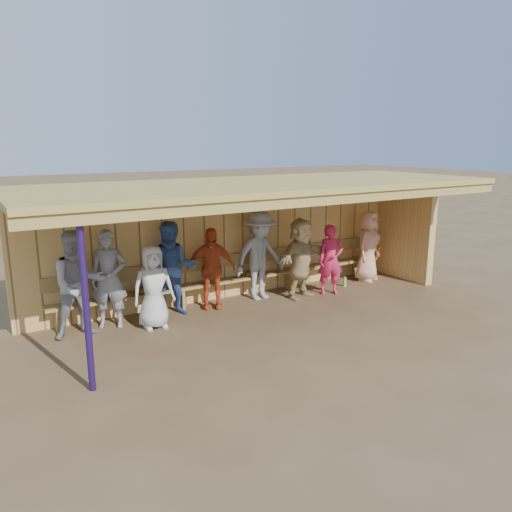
{
  "coord_description": "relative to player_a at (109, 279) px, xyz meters",
  "views": [
    {
      "loc": [
        -4.88,
        -7.7,
        3.23
      ],
      "look_at": [
        0.0,
        0.35,
        1.05
      ],
      "focal_mm": 35.0,
      "sensor_mm": 36.0,
      "label": 1
    }
  ],
  "objects": [
    {
      "name": "player_extra",
      "position": [
        -0.55,
        -0.19,
        0.04
      ],
      "size": [
        0.9,
        0.71,
        1.82
      ],
      "primitive_type": "imported",
      "rotation": [
        0.0,
        0.0,
        0.02
      ],
      "color": "gray",
      "rests_on": "ground"
    },
    {
      "name": "player_h",
      "position": [
        6.01,
        -0.11,
        -0.05
      ],
      "size": [
        0.94,
        0.78,
        1.65
      ],
      "primitive_type": "imported",
      "rotation": [
        0.0,
        0.0,
        0.38
      ],
      "color": "#E3A07F",
      "rests_on": "ground"
    },
    {
      "name": "dugout_equipment",
      "position": [
        2.36,
        0.18,
        -0.38
      ],
      "size": [
        5.96,
        0.62,
        0.8
      ],
      "color": "#C87617",
      "rests_on": "ground"
    },
    {
      "name": "player_e",
      "position": [
        3.1,
        0.0,
        0.05
      ],
      "size": [
        1.25,
        0.8,
        1.84
      ],
      "primitive_type": "imported",
      "rotation": [
        0.0,
        0.0,
        0.1
      ],
      "color": "gray",
      "rests_on": "ground"
    },
    {
      "name": "player_g",
      "position": [
        4.57,
        -0.5,
        -0.12
      ],
      "size": [
        0.64,
        0.54,
        1.51
      ],
      "primitive_type": "imported",
      "rotation": [
        0.0,
        0.0,
        -0.38
      ],
      "color": "#D2214D",
      "rests_on": "ground"
    },
    {
      "name": "bench",
      "position": [
        2.73,
        0.31,
        -0.35
      ],
      "size": [
        7.6,
        0.34,
        0.93
      ],
      "color": "#9D8043",
      "rests_on": "ground"
    },
    {
      "name": "player_b",
      "position": [
        0.64,
        -0.45,
        -0.13
      ],
      "size": [
        0.75,
        0.52,
        1.49
      ],
      "primitive_type": "imported",
      "rotation": [
        0.0,
        0.0,
        -0.06
      ],
      "color": "beige",
      "rests_on": "ground"
    },
    {
      "name": "player_c",
      "position": [
        1.19,
        0.0,
        0.02
      ],
      "size": [
        1.06,
        0.95,
        1.79
      ],
      "primitive_type": "imported",
      "rotation": [
        0.0,
        0.0,
        -0.38
      ],
      "color": "#38589B",
      "rests_on": "ground"
    },
    {
      "name": "player_f",
      "position": [
        3.88,
        -0.37,
        -0.02
      ],
      "size": [
        1.65,
        0.9,
        1.7
      ],
      "primitive_type": "imported",
      "rotation": [
        0.0,
        0.0,
        0.27
      ],
      "color": "tan",
      "rests_on": "ground"
    },
    {
      "name": "ground",
      "position": [
        2.73,
        -0.81,
        -0.87
      ],
      "size": [
        90.0,
        90.0,
        0.0
      ],
      "primitive_type": "plane",
      "color": "brown",
      "rests_on": "ground"
    },
    {
      "name": "dugout_structure",
      "position": [
        3.12,
        -0.12,
        0.82
      ],
      "size": [
        8.8,
        3.2,
        2.5
      ],
      "color": "tan",
      "rests_on": "ground"
    },
    {
      "name": "player_a",
      "position": [
        0.0,
        0.0,
        0.0
      ],
      "size": [
        0.75,
        0.65,
        1.75
      ],
      "primitive_type": "imported",
      "rotation": [
        0.0,
        0.0,
        -0.43
      ],
      "color": "gray",
      "rests_on": "ground"
    },
    {
      "name": "player_d",
      "position": [
        1.98,
        0.0,
        -0.07
      ],
      "size": [
        1.02,
        0.74,
        1.61
      ],
      "primitive_type": "imported",
      "rotation": [
        0.0,
        0.0,
        -0.41
      ],
      "color": "#CC4720",
      "rests_on": "ground"
    }
  ]
}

